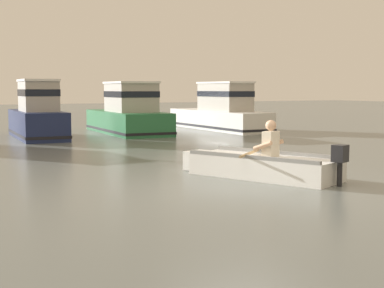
{
  "coord_description": "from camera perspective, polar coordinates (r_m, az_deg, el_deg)",
  "views": [
    {
      "loc": [
        -5.81,
        -8.31,
        1.81
      ],
      "look_at": [
        0.56,
        2.85,
        0.55
      ],
      "focal_mm": 52.45,
      "sensor_mm": 36.0,
      "label": 1
    }
  ],
  "objects": [
    {
      "name": "ground_plane",
      "position": [
        10.3,
        5.17,
        -4.55
      ],
      "size": [
        120.0,
        120.0,
        0.0
      ],
      "primitive_type": "plane",
      "color": "slate"
    },
    {
      "name": "rowboat_with_person",
      "position": [
        11.64,
        7.04,
        -2.14
      ],
      "size": [
        2.14,
        3.61,
        1.19
      ],
      "color": "white",
      "rests_on": "ground"
    },
    {
      "name": "moored_boat_navy",
      "position": [
        21.46,
        -15.43,
        2.72
      ],
      "size": [
        1.94,
        4.74,
        2.17
      ],
      "color": "#19234C",
      "rests_on": "ground"
    },
    {
      "name": "moored_boat_white",
      "position": [
        25.32,
        2.89,
        3.27
      ],
      "size": [
        1.92,
        6.86,
        2.14
      ],
      "color": "white",
      "rests_on": "ground"
    },
    {
      "name": "moored_boat_green",
      "position": [
        23.21,
        -6.48,
        3.02
      ],
      "size": [
        2.49,
        5.84,
        2.11
      ],
      "color": "#287042",
      "rests_on": "ground"
    }
  ]
}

